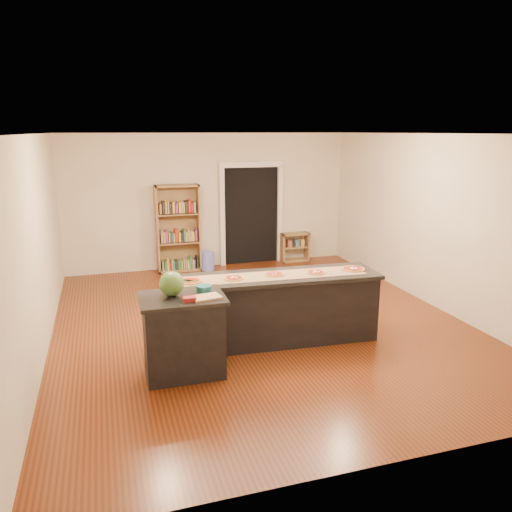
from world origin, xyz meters
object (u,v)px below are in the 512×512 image
object	(u,v)px
low_shelf	(294,247)
watermelon	(172,284)
side_counter	(183,335)
waste_bin	(208,261)
bookshelf	(178,228)
kitchen_island	(274,308)

from	to	relation	value
low_shelf	watermelon	bearing A→B (deg)	-126.23
side_counter	waste_bin	size ratio (longest dim) A/B	2.50
side_counter	bookshelf	distance (m)	4.63
kitchen_island	waste_bin	xyz separation A→B (m)	(-0.13, 3.84, -0.28)
bookshelf	waste_bin	xyz separation A→B (m)	(0.57, -0.14, -0.70)
low_shelf	watermelon	xyz separation A→B (m)	(-3.33, -4.54, 0.80)
kitchen_island	waste_bin	distance (m)	3.86
side_counter	watermelon	world-z (taller)	watermelon
kitchen_island	waste_bin	size ratio (longest dim) A/B	7.28
kitchen_island	waste_bin	world-z (taller)	kitchen_island
watermelon	kitchen_island	bearing A→B (deg)	20.22
bookshelf	low_shelf	xyz separation A→B (m)	(2.58, 0.02, -0.57)
bookshelf	watermelon	size ratio (longest dim) A/B	6.14
kitchen_island	watermelon	bearing A→B (deg)	-156.33
waste_bin	side_counter	bearing A→B (deg)	-105.31
watermelon	waste_bin	bearing A→B (deg)	73.26
bookshelf	low_shelf	world-z (taller)	bookshelf
side_counter	bookshelf	world-z (taller)	bookshelf
side_counter	waste_bin	bearing A→B (deg)	75.54
bookshelf	watermelon	xyz separation A→B (m)	(-0.75, -4.52, 0.23)
side_counter	kitchen_island	bearing A→B (deg)	24.50
side_counter	watermelon	xyz separation A→B (m)	(-0.10, 0.06, 0.63)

